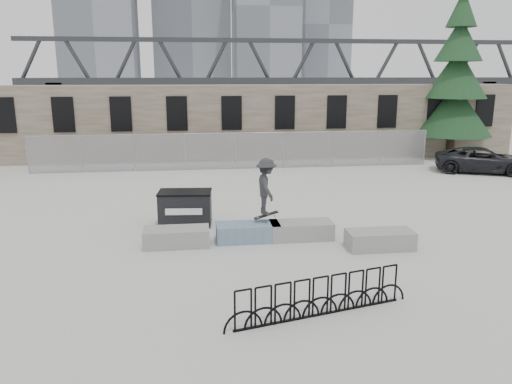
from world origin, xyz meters
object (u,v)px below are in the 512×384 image
Objects in this scene: spruce_tree at (456,82)px; planter_far_left at (177,236)px; dumpster at (185,208)px; suv at (483,160)px; bike_rack at (320,297)px; planter_center_right at (301,229)px; planter_center_left at (248,231)px; skateboarder at (266,187)px; planter_offset at (380,239)px.

planter_far_left is at bearing -138.46° from spruce_tree.
suv reaches higher than dumpster.
dumpster is 0.40× the size of suv.
planter_center_right is at bearing 82.34° from bike_rack.
dumpster is (-1.99, 1.98, 0.31)m from planter_center_left.
dumpster is at bearing 83.50° from planter_far_left.
planter_center_left and planter_center_right have the same top height.
bike_rack is 24.37m from spruce_tree.
planter_center_right is at bearing -104.68° from skateboarder.
planter_center_right and planter_offset have the same top height.
bike_rack is 19.49m from suv.
bike_rack is at bearing -78.91° from planter_center_left.
planter_offset is 14.61m from suv.
skateboarder is (-13.09, -9.41, 1.03)m from suv.
planter_far_left is at bearing 123.11° from bike_rack.
planter_far_left is at bearing -177.03° from planter_center_right.
planter_far_left is 3.97m from planter_center_right.
spruce_tree is (10.62, 15.87, 4.34)m from planter_offset.
planter_center_left is 4.09m from planter_offset.
bike_rack is at bearing -62.38° from dumpster.
planter_far_left is at bearing 170.56° from planter_offset.
dumpster is 7.81m from bike_rack.
spruce_tree is at bearing 56.20° from planter_offset.
planter_far_left and planter_center_right have the same top height.
planter_far_left is 1.04× the size of dumpster.
planter_offset is at bearing -9.44° from planter_far_left.
bike_rack is (-0.70, -5.21, 0.14)m from planter_center_right.
planter_center_right is 0.17× the size of spruce_tree.
planter_far_left is 2.23m from dumpster.
bike_rack reaches higher than planter_offset.
bike_rack is at bearing -124.20° from spruce_tree.
planter_center_right is (1.72, -0.01, 0.00)m from planter_center_left.
bike_rack is (1.02, -5.22, 0.14)m from planter_center_left.
planter_center_left is 1.72m from planter_center_right.
planter_offset is at bearing -123.80° from spruce_tree.
suv reaches higher than bike_rack.
planter_center_right is at bearing -0.28° from planter_center_left.
planter_center_left is at bearing 101.09° from bike_rack.
suv reaches higher than planter_offset.
spruce_tree is 5.88× the size of skateboarder.
planter_offset is (2.17, -1.23, 0.00)m from planter_center_right.
planter_far_left is 1.02× the size of skateboarder.
planter_far_left is 6.22m from planter_offset.
suv is (13.69, 9.59, 0.37)m from planter_center_left.
suv is at bearing 35.02° from planter_center_left.
planter_center_left is 0.17× the size of spruce_tree.
skateboarder is at bearing 148.33° from suv.
bike_rack is 0.38× the size of spruce_tree.
bike_rack is 5.56m from skateboarder.
planter_offset is at bearing -23.72° from dumpster.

